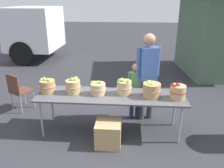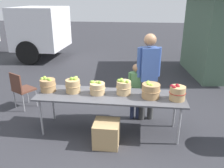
{
  "view_description": "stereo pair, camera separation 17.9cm",
  "coord_description": "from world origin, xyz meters",
  "px_view_note": "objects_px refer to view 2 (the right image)",
  "views": [
    {
      "loc": [
        0.33,
        -3.84,
        2.43
      ],
      "look_at": [
        0.0,
        0.3,
        0.85
      ],
      "focal_mm": 36.97,
      "sensor_mm": 36.0,
      "label": 1
    },
    {
      "loc": [
        0.5,
        -3.82,
        2.43
      ],
      "look_at": [
        0.0,
        0.3,
        0.85
      ],
      "focal_mm": 36.97,
      "sensor_mm": 36.0,
      "label": 2
    }
  ],
  "objects_px": {
    "produce_crate": "(106,133)",
    "child_customer": "(136,87)",
    "apple_basket_green_4": "(151,90)",
    "apple_basket_green_0": "(48,85)",
    "apple_basket_red_0": "(177,93)",
    "apple_basket_green_1": "(73,85)",
    "vendor_adult": "(148,71)",
    "apple_basket_green_2": "(97,88)",
    "apple_basket_green_3": "(123,87)",
    "folding_chair": "(21,88)",
    "market_table": "(110,97)"
  },
  "relations": [
    {
      "from": "apple_basket_green_1",
      "to": "vendor_adult",
      "type": "relative_size",
      "value": 0.17
    },
    {
      "from": "apple_basket_green_1",
      "to": "apple_basket_green_3",
      "type": "xyz_separation_m",
      "value": [
        0.94,
        0.02,
        0.0
      ]
    },
    {
      "from": "apple_basket_red_0",
      "to": "apple_basket_green_1",
      "type": "bearing_deg",
      "value": 176.45
    },
    {
      "from": "apple_basket_green_2",
      "to": "produce_crate",
      "type": "height_order",
      "value": "apple_basket_green_2"
    },
    {
      "from": "apple_basket_green_4",
      "to": "produce_crate",
      "type": "relative_size",
      "value": 0.77
    },
    {
      "from": "apple_basket_green_2",
      "to": "apple_basket_green_3",
      "type": "bearing_deg",
      "value": 5.14
    },
    {
      "from": "apple_basket_green_3",
      "to": "apple_basket_green_4",
      "type": "xyz_separation_m",
      "value": [
        0.49,
        -0.1,
        -0.0
      ]
    },
    {
      "from": "apple_basket_green_0",
      "to": "apple_basket_red_0",
      "type": "relative_size",
      "value": 1.05
    },
    {
      "from": "apple_basket_green_0",
      "to": "apple_basket_green_4",
      "type": "distance_m",
      "value": 1.92
    },
    {
      "from": "apple_basket_red_0",
      "to": "vendor_adult",
      "type": "bearing_deg",
      "value": 128.21
    },
    {
      "from": "child_customer",
      "to": "produce_crate",
      "type": "height_order",
      "value": "child_customer"
    },
    {
      "from": "apple_basket_red_0",
      "to": "produce_crate",
      "type": "distance_m",
      "value": 1.41
    },
    {
      "from": "apple_basket_green_3",
      "to": "apple_basket_green_2",
      "type": "bearing_deg",
      "value": -174.86
    },
    {
      "from": "market_table",
      "to": "apple_basket_green_4",
      "type": "xyz_separation_m",
      "value": [
        0.73,
        -0.02,
        0.17
      ]
    },
    {
      "from": "apple_basket_green_4",
      "to": "apple_basket_red_0",
      "type": "distance_m",
      "value": 0.45
    },
    {
      "from": "apple_basket_green_3",
      "to": "apple_basket_green_4",
      "type": "distance_m",
      "value": 0.5
    },
    {
      "from": "apple_basket_green_4",
      "to": "apple_basket_green_3",
      "type": "bearing_deg",
      "value": 168.69
    },
    {
      "from": "apple_basket_green_0",
      "to": "vendor_adult",
      "type": "height_order",
      "value": "vendor_adult"
    },
    {
      "from": "apple_basket_green_4",
      "to": "folding_chair",
      "type": "height_order",
      "value": "apple_basket_green_4"
    },
    {
      "from": "market_table",
      "to": "folding_chair",
      "type": "relative_size",
      "value": 3.14
    },
    {
      "from": "apple_basket_green_0",
      "to": "apple_basket_green_3",
      "type": "xyz_separation_m",
      "value": [
        1.43,
        0.02,
        0.01
      ]
    },
    {
      "from": "child_customer",
      "to": "market_table",
      "type": "bearing_deg",
      "value": 40.53
    },
    {
      "from": "vendor_adult",
      "to": "produce_crate",
      "type": "xyz_separation_m",
      "value": [
        -0.7,
        -1.0,
        -0.84
      ]
    },
    {
      "from": "child_customer",
      "to": "apple_basket_red_0",
      "type": "bearing_deg",
      "value": 129.74
    },
    {
      "from": "vendor_adult",
      "to": "apple_basket_green_0",
      "type": "bearing_deg",
      "value": 0.81
    },
    {
      "from": "apple_basket_green_4",
      "to": "produce_crate",
      "type": "xyz_separation_m",
      "value": [
        -0.73,
        -0.42,
        -0.67
      ]
    },
    {
      "from": "apple_basket_green_1",
      "to": "apple_basket_green_4",
      "type": "bearing_deg",
      "value": -3.0
    },
    {
      "from": "market_table",
      "to": "apple_basket_green_1",
      "type": "distance_m",
      "value": 0.72
    },
    {
      "from": "apple_basket_green_4",
      "to": "vendor_adult",
      "type": "relative_size",
      "value": 0.19
    },
    {
      "from": "produce_crate",
      "to": "child_customer",
      "type": "bearing_deg",
      "value": 65.12
    },
    {
      "from": "apple_basket_red_0",
      "to": "vendor_adult",
      "type": "height_order",
      "value": "vendor_adult"
    },
    {
      "from": "apple_basket_green_0",
      "to": "apple_basket_green_3",
      "type": "bearing_deg",
      "value": 0.98
    },
    {
      "from": "market_table",
      "to": "produce_crate",
      "type": "relative_size",
      "value": 6.24
    },
    {
      "from": "apple_basket_green_2",
      "to": "produce_crate",
      "type": "distance_m",
      "value": 0.84
    },
    {
      "from": "apple_basket_green_2",
      "to": "apple_basket_green_4",
      "type": "xyz_separation_m",
      "value": [
        0.97,
        -0.05,
        0.02
      ]
    },
    {
      "from": "apple_basket_green_0",
      "to": "apple_basket_green_1",
      "type": "distance_m",
      "value": 0.49
    },
    {
      "from": "apple_basket_green_4",
      "to": "apple_basket_red_0",
      "type": "relative_size",
      "value": 1.16
    },
    {
      "from": "apple_basket_red_0",
      "to": "apple_basket_green_2",
      "type": "bearing_deg",
      "value": 176.11
    },
    {
      "from": "apple_basket_green_4",
      "to": "folding_chair",
      "type": "xyz_separation_m",
      "value": [
        -2.84,
        0.73,
        -0.38
      ]
    },
    {
      "from": "apple_basket_green_0",
      "to": "vendor_adult",
      "type": "bearing_deg",
      "value": 14.96
    },
    {
      "from": "apple_basket_red_0",
      "to": "folding_chair",
      "type": "bearing_deg",
      "value": 166.77
    },
    {
      "from": "apple_basket_green_0",
      "to": "child_customer",
      "type": "distance_m",
      "value": 1.73
    },
    {
      "from": "apple_basket_red_0",
      "to": "folding_chair",
      "type": "height_order",
      "value": "apple_basket_red_0"
    },
    {
      "from": "apple_basket_green_2",
      "to": "apple_basket_green_4",
      "type": "distance_m",
      "value": 0.97
    },
    {
      "from": "apple_basket_green_0",
      "to": "vendor_adult",
      "type": "distance_m",
      "value": 1.96
    },
    {
      "from": "apple_basket_green_1",
      "to": "folding_chair",
      "type": "distance_m",
      "value": 1.61
    },
    {
      "from": "apple_basket_green_1",
      "to": "apple_basket_green_2",
      "type": "bearing_deg",
      "value": -2.49
    },
    {
      "from": "child_customer",
      "to": "apple_basket_green_0",
      "type": "bearing_deg",
      "value": 7.0
    },
    {
      "from": "apple_basket_green_3",
      "to": "produce_crate",
      "type": "distance_m",
      "value": 0.88
    },
    {
      "from": "apple_basket_green_1",
      "to": "apple_basket_red_0",
      "type": "distance_m",
      "value": 1.88
    }
  ]
}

